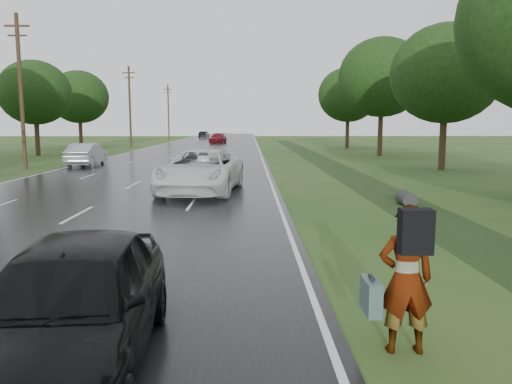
{
  "coord_description": "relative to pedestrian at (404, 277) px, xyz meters",
  "views": [
    {
      "loc": [
        5.65,
        -8.23,
        3.03
      ],
      "look_at": [
        5.83,
        4.28,
        1.3
      ],
      "focal_mm": 35.0,
      "sensor_mm": 36.0,
      "label": 1
    }
  ],
  "objects": [
    {
      "name": "silver_sedan",
      "position": [
        -13.48,
        29.03,
        -0.2
      ],
      "size": [
        1.74,
        4.85,
        1.59
      ],
      "primitive_type": "imported",
      "rotation": [
        0.0,
        0.0,
        3.15
      ],
      "color": "#9B9FA4",
      "rests_on": "road"
    },
    {
      "name": "pedestrian",
      "position": [
        0.0,
        0.0,
        0.0
      ],
      "size": [
        0.88,
        0.8,
        2.0
      ],
      "rotation": [
        0.0,
        0.0,
        3.14
      ],
      "color": "#A5998C",
      "rests_on": "ground"
    },
    {
      "name": "far_car_red",
      "position": [
        -6.68,
        68.95,
        -0.24
      ],
      "size": [
        2.65,
        5.35,
        1.5
      ],
      "primitive_type": "imported",
      "rotation": [
        0.0,
        0.0,
        -0.11
      ],
      "color": "#650B10",
      "rests_on": "road"
    },
    {
      "name": "tree_west_f",
      "position": [
        -22.48,
        54.95,
        5.1
      ],
      "size": [
        7.0,
        7.0,
        9.29
      ],
      "color": "#342715",
      "rests_on": "ground"
    },
    {
      "name": "drainage_ditch",
      "position": [
        3.82,
        20.66,
        -1.0
      ],
      "size": [
        2.2,
        120.0,
        0.56
      ],
      "color": "black",
      "rests_on": "ground"
    },
    {
      "name": "road",
      "position": [
        -7.68,
        46.95,
        -1.01
      ],
      "size": [
        14.0,
        180.0,
        0.04
      ],
      "primitive_type": "cube",
      "color": "black",
      "rests_on": "ground"
    },
    {
      "name": "dark_sedan",
      "position": [
        -4.18,
        -0.46,
        -0.17
      ],
      "size": [
        2.22,
        4.94,
        1.65
      ],
      "primitive_type": "imported",
      "rotation": [
        0.0,
        0.0,
        0.06
      ],
      "color": "black",
      "rests_on": "road"
    },
    {
      "name": "edge_stripe_west",
      "position": [
        -14.43,
        46.95,
        -0.99
      ],
      "size": [
        0.12,
        180.0,
        0.01
      ],
      "primitive_type": "cube",
      "color": "silver",
      "rests_on": "road"
    },
    {
      "name": "tree_east_f",
      "position": [
        9.82,
        53.95,
        5.34
      ],
      "size": [
        7.2,
        7.2,
        9.62
      ],
      "color": "#342715",
      "rests_on": "ground"
    },
    {
      "name": "edge_stripe_east",
      "position": [
        -0.93,
        46.95,
        -0.99
      ],
      "size": [
        0.12,
        180.0,
        0.01
      ],
      "primitive_type": "cube",
      "color": "silver",
      "rests_on": "road"
    },
    {
      "name": "tree_west_d",
      "position": [
        -21.88,
        40.95,
        4.79
      ],
      "size": [
        6.6,
        6.6,
        8.8
      ],
      "color": "#342715",
      "rests_on": "ground"
    },
    {
      "name": "utility_pole_far",
      "position": [
        -16.88,
        56.95,
        4.17
      ],
      "size": [
        1.6,
        0.26,
        10.0
      ],
      "color": "#342715",
      "rests_on": "ground"
    },
    {
      "name": "tree_east_c",
      "position": [
        10.52,
        25.95,
        5.1
      ],
      "size": [
        7.0,
        7.0,
        9.29
      ],
      "color": "#342715",
      "rests_on": "ground"
    },
    {
      "name": "white_pickup",
      "position": [
        -4.13,
        15.32,
        -0.06
      ],
      "size": [
        3.79,
        6.97,
        1.86
      ],
      "primitive_type": "imported",
      "rotation": [
        0.0,
        0.0,
        -0.11
      ],
      "color": "silver",
      "rests_on": "road"
    },
    {
      "name": "far_car_dark",
      "position": [
        -11.09,
        94.82,
        -0.32
      ],
      "size": [
        1.9,
        4.2,
        1.34
      ],
      "primitive_type": "imported",
      "rotation": [
        0.0,
        0.0,
        3.02
      ],
      "color": "black",
      "rests_on": "road"
    },
    {
      "name": "tree_east_d",
      "position": [
        10.12,
        39.95,
        6.12
      ],
      "size": [
        8.0,
        8.0,
        10.76
      ],
      "color": "#342715",
      "rests_on": "ground"
    },
    {
      "name": "utility_pole_distant",
      "position": [
        -16.88,
        86.95,
        4.17
      ],
      "size": [
        1.6,
        0.26,
        10.0
      ],
      "color": "#342715",
      "rests_on": "ground"
    },
    {
      "name": "utility_pole_mid",
      "position": [
        -16.88,
        26.95,
        4.17
      ],
      "size": [
        1.6,
        0.26,
        10.0
      ],
      "color": "#342715",
      "rests_on": "ground"
    },
    {
      "name": "center_line",
      "position": [
        -7.68,
        46.95,
        -0.99
      ],
      "size": [
        0.12,
        180.0,
        0.01
      ],
      "primitive_type": "cube",
      "color": "silver",
      "rests_on": "road"
    }
  ]
}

